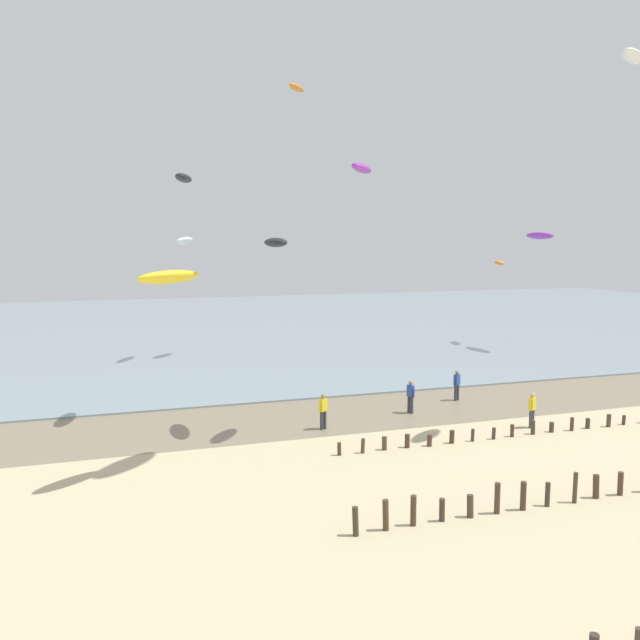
# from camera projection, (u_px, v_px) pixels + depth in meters

# --- Properties ---
(wet_sand_strip) EXTENTS (120.00, 7.07, 0.01)m
(wet_sand_strip) POSITION_uv_depth(u_px,v_px,m) (274.00, 420.00, 32.96)
(wet_sand_strip) COLOR #84755B
(wet_sand_strip) RESTS_ON ground
(sea) EXTENTS (160.00, 70.00, 0.10)m
(sea) POSITION_uv_depth(u_px,v_px,m) (183.00, 326.00, 69.26)
(sea) COLOR #7F939E
(sea) RESTS_ON ground
(groyne_mid) EXTENTS (11.24, 0.35, 1.07)m
(groyne_mid) POSITION_uv_depth(u_px,v_px,m) (506.00, 499.00, 21.65)
(groyne_mid) COLOR #3C3923
(groyne_mid) RESTS_ON ground
(groyne_far) EXTENTS (17.14, 0.37, 0.66)m
(groyne_far) POSITION_uv_depth(u_px,v_px,m) (511.00, 431.00, 30.06)
(groyne_far) COLOR #423823
(groyne_far) RESTS_ON ground
(person_nearest_camera) EXTENTS (0.51, 0.36, 1.71)m
(person_nearest_camera) POSITION_uv_depth(u_px,v_px,m) (323.00, 410.00, 31.21)
(person_nearest_camera) COLOR #383842
(person_nearest_camera) RESTS_ON ground
(person_mid_beach) EXTENTS (0.31, 0.55, 1.71)m
(person_mid_beach) POSITION_uv_depth(u_px,v_px,m) (411.00, 396.00, 34.18)
(person_mid_beach) COLOR #383842
(person_mid_beach) RESTS_ON ground
(person_by_waterline) EXTENTS (0.52, 0.36, 1.71)m
(person_by_waterline) POSITION_uv_depth(u_px,v_px,m) (457.00, 384.00, 36.92)
(person_by_waterline) COLOR #383842
(person_by_waterline) RESTS_ON ground
(person_right_flank) EXTENTS (0.50, 0.37, 1.71)m
(person_right_flank) POSITION_uv_depth(u_px,v_px,m) (532.00, 409.00, 31.48)
(person_right_flank) COLOR #383842
(person_right_flank) RESTS_ON ground
(kite_aloft_0) EXTENTS (1.34, 2.54, 0.52)m
(kite_aloft_0) POSITION_uv_depth(u_px,v_px,m) (183.00, 178.00, 31.67)
(kite_aloft_0) COLOR black
(kite_aloft_2) EXTENTS (0.90, 2.72, 0.44)m
(kite_aloft_2) POSITION_uv_depth(u_px,v_px,m) (276.00, 242.00, 30.07)
(kite_aloft_2) COLOR black
(kite_aloft_4) EXTENTS (2.15, 2.53, 0.51)m
(kite_aloft_4) POSITION_uv_depth(u_px,v_px,m) (296.00, 88.00, 48.97)
(kite_aloft_4) COLOR orange
(kite_aloft_5) EXTENTS (2.17, 3.03, 0.80)m
(kite_aloft_5) POSITION_uv_depth(u_px,v_px,m) (184.00, 241.00, 48.48)
(kite_aloft_5) COLOR white
(kite_aloft_6) EXTENTS (1.64, 2.45, 0.53)m
(kite_aloft_6) POSITION_uv_depth(u_px,v_px,m) (499.00, 263.00, 56.57)
(kite_aloft_6) COLOR orange
(kite_aloft_7) EXTENTS (2.56, 2.24, 0.47)m
(kite_aloft_7) POSITION_uv_depth(u_px,v_px,m) (633.00, 56.00, 28.63)
(kite_aloft_7) COLOR white
(kite_aloft_8) EXTENTS (2.03, 2.48, 0.55)m
(kite_aloft_8) POSITION_uv_depth(u_px,v_px,m) (362.00, 168.00, 29.06)
(kite_aloft_8) COLOR purple
(kite_aloft_9) EXTENTS (2.88, 2.53, 0.71)m
(kite_aloft_9) POSITION_uv_depth(u_px,v_px,m) (169.00, 277.00, 23.68)
(kite_aloft_9) COLOR yellow
(kite_aloft_10) EXTENTS (1.15, 3.27, 0.79)m
(kite_aloft_10) POSITION_uv_depth(u_px,v_px,m) (540.00, 236.00, 52.92)
(kite_aloft_10) COLOR purple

